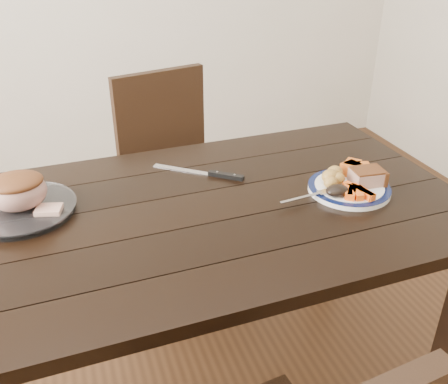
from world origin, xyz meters
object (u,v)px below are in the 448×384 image
object	(u,v)px
serving_platter	(22,210)
fork	(310,196)
dining_table	(197,235)
pork_slice	(367,177)
roast_joint	(18,192)
chair_far	(174,168)
dinner_plate	(349,189)
carving_knife	(215,174)

from	to	relation	value
serving_platter	fork	distance (m)	0.84
dining_table	serving_platter	xyz separation A→B (m)	(-0.48, 0.14, 0.10)
pork_slice	roast_joint	world-z (taller)	roast_joint
dining_table	chair_far	distance (m)	0.76
dining_table	roast_joint	size ratio (longest dim) A/B	10.15
pork_slice	dinner_plate	bearing A→B (deg)	175.24
fork	roast_joint	distance (m)	0.84
dinner_plate	carving_knife	distance (m)	0.43
dining_table	fork	xyz separation A→B (m)	(0.33, -0.07, 0.11)
chair_far	pork_slice	bearing A→B (deg)	105.13
serving_platter	fork	xyz separation A→B (m)	(0.81, -0.21, 0.01)
dinner_plate	pork_slice	world-z (taller)	pork_slice
chair_far	fork	size ratio (longest dim) A/B	5.21
chair_far	carving_knife	world-z (taller)	chair_far
fork	pork_slice	bearing A→B (deg)	-2.19
serving_platter	roast_joint	xyz separation A→B (m)	(0.00, 0.00, 0.06)
carving_knife	fork	bearing A→B (deg)	-10.73
dining_table	serving_platter	distance (m)	0.51
dining_table	chair_far	world-z (taller)	chair_far
dining_table	pork_slice	distance (m)	0.55
carving_knife	pork_slice	bearing A→B (deg)	9.28
serving_platter	carving_knife	world-z (taller)	serving_platter
fork	chair_far	bearing A→B (deg)	98.87
dining_table	roast_joint	bearing A→B (deg)	163.83
dinner_plate	fork	size ratio (longest dim) A/B	1.41
dining_table	fork	size ratio (longest dim) A/B	9.08
serving_platter	carving_knife	xyz separation A→B (m)	(0.60, 0.04, -0.00)
dining_table	dinner_plate	size ratio (longest dim) A/B	6.43
dining_table	dinner_plate	world-z (taller)	dinner_plate
dining_table	carving_knife	size ratio (longest dim) A/B	6.21
pork_slice	fork	xyz separation A→B (m)	(-0.20, -0.02, -0.02)
carving_knife	chair_far	bearing A→B (deg)	130.24
chair_far	serving_platter	xyz separation A→B (m)	(-0.59, -0.60, 0.23)
chair_far	pork_slice	world-z (taller)	chair_far
chair_far	fork	world-z (taller)	chair_far
roast_joint	dining_table	bearing A→B (deg)	-16.17
pork_slice	carving_knife	bearing A→B (deg)	149.94
fork	roast_joint	bearing A→B (deg)	158.71
dining_table	carving_knife	bearing A→B (deg)	57.13
chair_far	serving_platter	distance (m)	0.87
dinner_plate	carving_knife	size ratio (longest dim) A/B	0.97
dining_table	roast_joint	world-z (taller)	roast_joint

